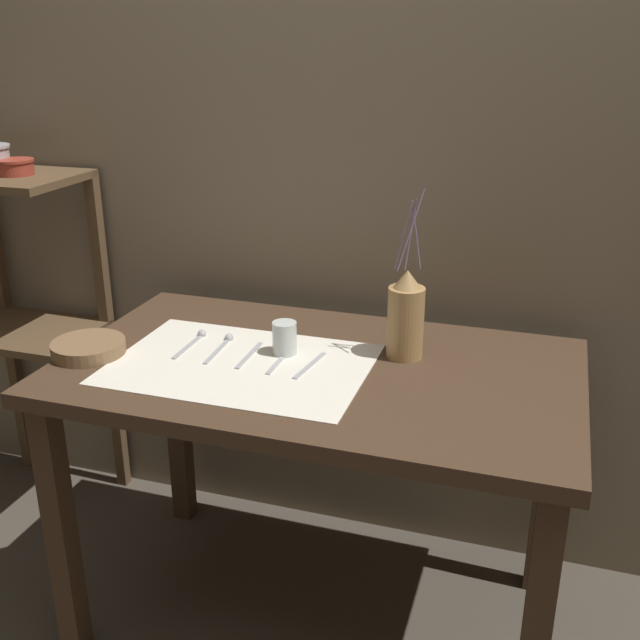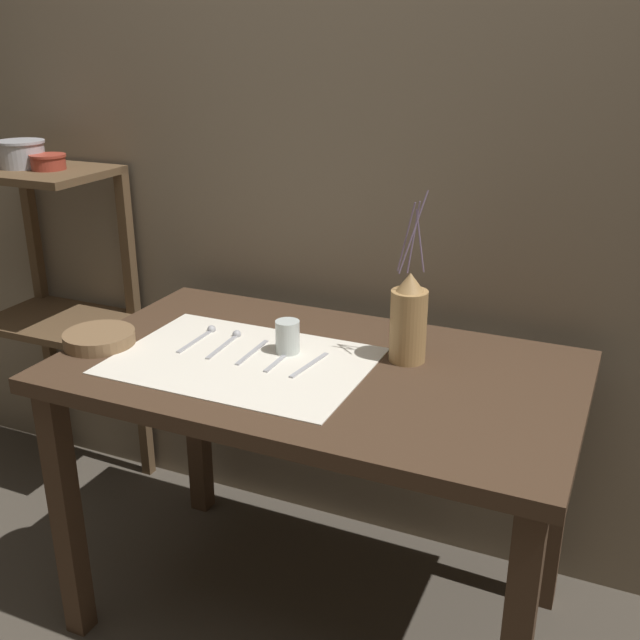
{
  "view_description": "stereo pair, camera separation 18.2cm",
  "coord_description": "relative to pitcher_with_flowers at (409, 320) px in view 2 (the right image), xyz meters",
  "views": [
    {
      "loc": [
        0.53,
        -1.62,
        1.56
      ],
      "look_at": [
        0.01,
        0.0,
        0.91
      ],
      "focal_mm": 42.0,
      "sensor_mm": 36.0,
      "label": 1
    },
    {
      "loc": [
        0.7,
        -1.55,
        1.56
      ],
      "look_at": [
        0.01,
        0.0,
        0.91
      ],
      "focal_mm": 42.0,
      "sensor_mm": 36.0,
      "label": 2
    }
  ],
  "objects": [
    {
      "name": "metal_pot_large",
      "position": [
        -1.35,
        0.15,
        0.31
      ],
      "size": [
        0.15,
        0.15,
        0.08
      ],
      "color": "#A8A8AD",
      "rests_on": "wooden_shelf_unit"
    },
    {
      "name": "spoon_outer",
      "position": [
        -0.55,
        -0.07,
        -0.1
      ],
      "size": [
        0.02,
        0.18,
        0.02
      ],
      "color": "#A8A8AD",
      "rests_on": "wooden_table"
    },
    {
      "name": "wooden_bowl",
      "position": [
        -0.78,
        -0.24,
        -0.09
      ],
      "size": [
        0.19,
        0.19,
        0.04
      ],
      "color": "brown",
      "rests_on": "wooden_table"
    },
    {
      "name": "wooden_shelf_unit",
      "position": [
        -1.29,
        0.19,
        -0.1
      ],
      "size": [
        0.45,
        0.34,
        1.16
      ],
      "color": "brown",
      "rests_on": "ground_plane"
    },
    {
      "name": "ground_plane",
      "position": [
        -0.2,
        -0.12,
        -0.9
      ],
      "size": [
        12.0,
        12.0,
        0.0
      ],
      "primitive_type": "plane",
      "color": "#473F35"
    },
    {
      "name": "metal_pot_small",
      "position": [
        -1.24,
        0.15,
        0.29
      ],
      "size": [
        0.11,
        0.11,
        0.05
      ],
      "color": "#9E3828",
      "rests_on": "wooden_shelf_unit"
    },
    {
      "name": "spoon_inner",
      "position": [
        -0.47,
        -0.07,
        -0.1
      ],
      "size": [
        0.03,
        0.18,
        0.02
      ],
      "color": "#A8A8AD",
      "rests_on": "wooden_table"
    },
    {
      "name": "linen_cloth",
      "position": [
        -0.38,
        -0.18,
        -0.11
      ],
      "size": [
        0.63,
        0.45,
        0.0
      ],
      "color": "silver",
      "rests_on": "wooden_table"
    },
    {
      "name": "pitcher_with_flowers",
      "position": [
        0.0,
        0.0,
        0.0
      ],
      "size": [
        0.09,
        0.09,
        0.43
      ],
      "color": "#A87F4C",
      "rests_on": "wooden_table"
    },
    {
      "name": "glass_tumbler_near",
      "position": [
        -0.29,
        -0.08,
        -0.06
      ],
      "size": [
        0.06,
        0.06,
        0.09
      ],
      "color": "silver",
      "rests_on": "wooden_table"
    },
    {
      "name": "stone_wall_back",
      "position": [
        -0.2,
        0.37,
        0.3
      ],
      "size": [
        7.0,
        0.06,
        2.4
      ],
      "color": "#7A6B56",
      "rests_on": "ground_plane"
    },
    {
      "name": "fork_outer",
      "position": [
        -0.29,
        -0.13,
        -0.1
      ],
      "size": [
        0.01,
        0.17,
        0.0
      ],
      "color": "#A8A8AD",
      "rests_on": "wooden_table"
    },
    {
      "name": "knife_center",
      "position": [
        -0.21,
        -0.14,
        -0.1
      ],
      "size": [
        0.03,
        0.17,
        0.0
      ],
      "color": "#A8A8AD",
      "rests_on": "wooden_table"
    },
    {
      "name": "fork_inner",
      "position": [
        -0.38,
        -0.13,
        -0.1
      ],
      "size": [
        0.02,
        0.17,
        0.0
      ],
      "color": "#A8A8AD",
      "rests_on": "wooden_table"
    },
    {
      "name": "wooden_table",
      "position": [
        -0.2,
        -0.12,
        -0.21
      ],
      "size": [
        1.29,
        0.75,
        0.79
      ],
      "color": "#422D1E",
      "rests_on": "ground_plane"
    }
  ]
}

